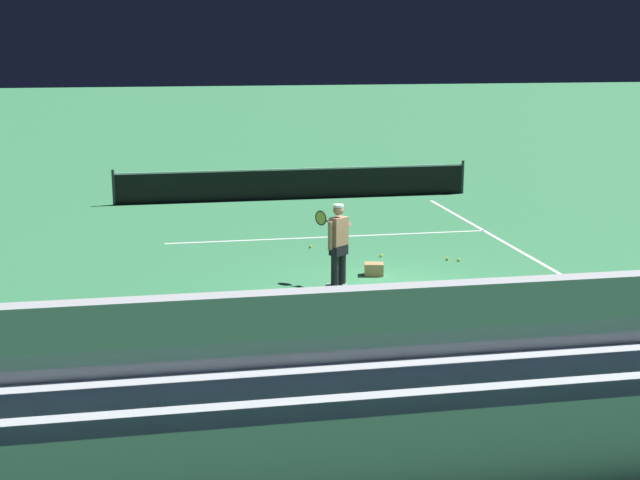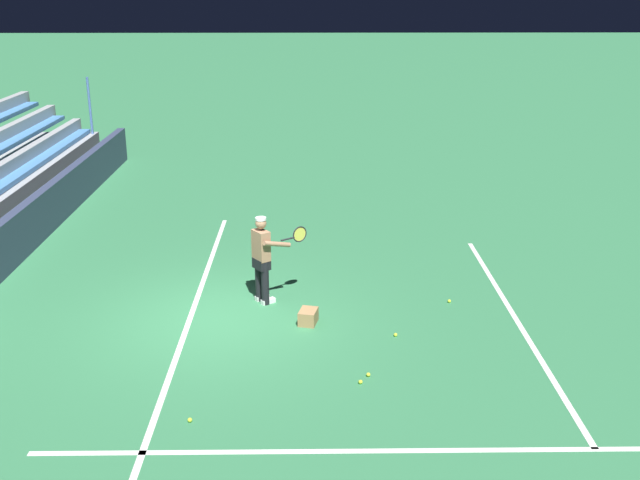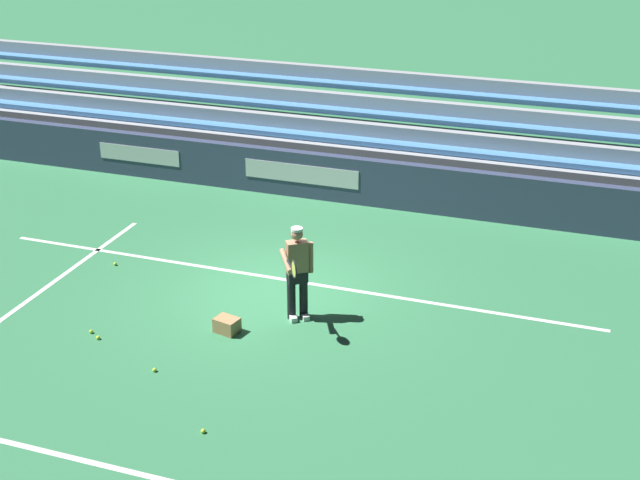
# 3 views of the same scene
# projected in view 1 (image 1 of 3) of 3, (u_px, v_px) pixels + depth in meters

# --- Properties ---
(ground_plane) EXTENTS (160.00, 160.00, 0.00)m
(ground_plane) POSITION_uv_depth(u_px,v_px,m) (385.00, 298.00, 17.21)
(ground_plane) COLOR #337A4C
(court_baseline_white) EXTENTS (12.00, 0.10, 0.01)m
(court_baseline_white) POSITION_uv_depth(u_px,v_px,m) (392.00, 305.00, 16.73)
(court_baseline_white) COLOR white
(court_baseline_white) RESTS_ON ground
(court_sideline_white) EXTENTS (0.10, 12.00, 0.01)m
(court_sideline_white) POSITION_uv_depth(u_px,v_px,m) (506.00, 243.00, 21.79)
(court_sideline_white) COLOR white
(court_sideline_white) RESTS_ON ground
(court_service_line_white) EXTENTS (8.22, 0.10, 0.01)m
(court_service_line_white) POSITION_uv_depth(u_px,v_px,m) (330.00, 237.00, 22.48)
(court_service_line_white) COLOR white
(court_service_line_white) RESTS_ON ground
(back_wall_sponsor_board) EXTENTS (26.11, 0.25, 1.10)m
(back_wall_sponsor_board) POSITION_uv_depth(u_px,v_px,m) (474.00, 354.00, 12.53)
(back_wall_sponsor_board) COLOR #384260
(back_wall_sponsor_board) RESTS_ON ground
(bleacher_stand) EXTENTS (24.81, 2.40, 2.95)m
(bleacher_stand) POSITION_uv_depth(u_px,v_px,m) (527.00, 392.00, 10.74)
(bleacher_stand) COLOR #9EA3A8
(bleacher_stand) RESTS_ON ground
(tennis_player) EXTENTS (0.61, 1.05, 1.71)m
(tennis_player) POSITION_uv_depth(u_px,v_px,m) (338.00, 245.00, 17.66)
(tennis_player) COLOR black
(tennis_player) RESTS_ON ground
(ball_box_cardboard) EXTENTS (0.46, 0.38, 0.26)m
(ball_box_cardboard) POSITION_uv_depth(u_px,v_px,m) (374.00, 269.00, 18.83)
(ball_box_cardboard) COLOR #A87F51
(ball_box_cardboard) RESTS_ON ground
(tennis_ball_by_box) EXTENTS (0.07, 0.07, 0.07)m
(tennis_ball_by_box) POSITION_uv_depth(u_px,v_px,m) (381.00, 256.00, 20.41)
(tennis_ball_by_box) COLOR #CCE533
(tennis_ball_by_box) RESTS_ON ground
(tennis_ball_toward_net) EXTENTS (0.07, 0.07, 0.07)m
(tennis_ball_toward_net) POSITION_uv_depth(u_px,v_px,m) (310.00, 247.00, 21.30)
(tennis_ball_toward_net) COLOR #CCE533
(tennis_ball_toward_net) RESTS_ON ground
(tennis_ball_far_right) EXTENTS (0.07, 0.07, 0.07)m
(tennis_ball_far_right) POSITION_uv_depth(u_px,v_px,m) (447.00, 259.00, 20.11)
(tennis_ball_far_right) COLOR #CCE533
(tennis_ball_far_right) RESTS_ON ground
(tennis_ball_near_player) EXTENTS (0.07, 0.07, 0.07)m
(tennis_ball_near_player) POSITION_uv_depth(u_px,v_px,m) (549.00, 287.00, 17.84)
(tennis_ball_near_player) COLOR #CCE533
(tennis_ball_near_player) RESTS_ON ground
(tennis_ball_stray_back) EXTENTS (0.07, 0.07, 0.07)m
(tennis_ball_stray_back) POSITION_uv_depth(u_px,v_px,m) (459.00, 260.00, 20.02)
(tennis_ball_stray_back) COLOR #CCE533
(tennis_ball_stray_back) RESTS_ON ground
(tennis_net) EXTENTS (11.09, 0.09, 1.07)m
(tennis_net) POSITION_uv_depth(u_px,v_px,m) (294.00, 183.00, 27.72)
(tennis_net) COLOR #33383D
(tennis_net) RESTS_ON ground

